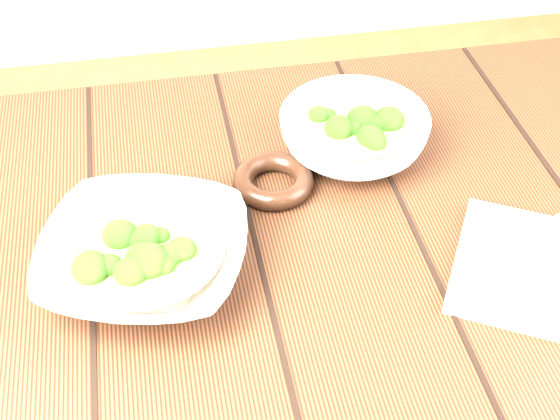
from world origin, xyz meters
name	(u,v)px	position (x,y,z in m)	size (l,w,h in m)	color
table	(273,308)	(0.00, 0.00, 0.63)	(1.20, 0.80, 0.75)	#321B0E
soup_bowl_front	(144,256)	(-0.16, -0.02, 0.78)	(0.30, 0.30, 0.07)	silver
soup_bowl_back	(354,133)	(0.14, 0.16, 0.78)	(0.24, 0.24, 0.07)	silver
trivet	(273,181)	(0.02, 0.10, 0.76)	(0.11, 0.11, 0.03)	black
napkin	(556,275)	(0.32, -0.12, 0.76)	(0.23, 0.19, 0.01)	beige
spoon_left	(557,246)	(0.33, -0.08, 0.77)	(0.13, 0.17, 0.01)	#B9B2A3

